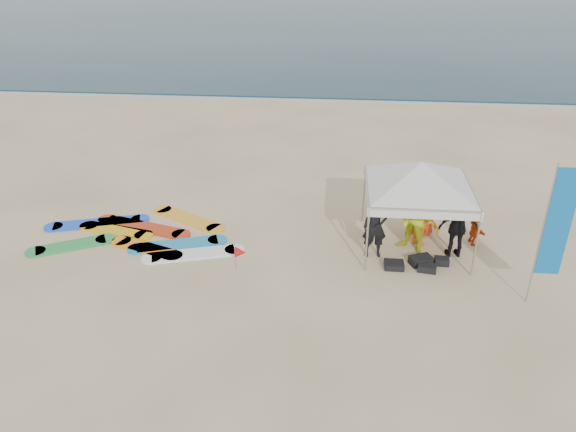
# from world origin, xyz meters

# --- Properties ---
(ground) EXTENTS (120.00, 120.00, 0.00)m
(ground) POSITION_xyz_m (0.00, 0.00, 0.00)
(ground) COLOR beige
(ground) RESTS_ON ground
(ocean) EXTENTS (160.00, 84.00, 0.08)m
(ocean) POSITION_xyz_m (0.00, 60.00, 0.04)
(ocean) COLOR #0C2633
(ocean) RESTS_ON ground
(shoreline_foam) EXTENTS (160.00, 1.20, 0.01)m
(shoreline_foam) POSITION_xyz_m (0.00, 18.20, 0.00)
(shoreline_foam) COLOR silver
(shoreline_foam) RESTS_ON ground
(person_black_a) EXTENTS (0.67, 0.47, 1.74)m
(person_black_a) POSITION_xyz_m (1.87, 2.85, 0.87)
(person_black_a) COLOR black
(person_black_a) RESTS_ON ground
(person_yellow) EXTENTS (1.19, 1.15, 1.94)m
(person_yellow) POSITION_xyz_m (2.94, 3.15, 0.97)
(person_yellow) COLOR #CBD81E
(person_yellow) RESTS_ON ground
(person_orange_a) EXTENTS (1.24, 1.21, 1.71)m
(person_orange_a) POSITION_xyz_m (3.16, 3.56, 0.85)
(person_orange_a) COLOR orange
(person_orange_a) RESTS_ON ground
(person_black_b) EXTENTS (1.06, 0.54, 1.73)m
(person_black_b) POSITION_xyz_m (4.02, 3.02, 0.86)
(person_black_b) COLOR black
(person_black_b) RESTS_ON ground
(person_orange_b) EXTENTS (0.99, 0.90, 1.70)m
(person_orange_b) POSITION_xyz_m (3.28, 4.12, 0.85)
(person_orange_b) COLOR red
(person_orange_b) RESTS_ON ground
(person_seated) EXTENTS (0.41, 0.88, 0.91)m
(person_seated) POSITION_xyz_m (4.65, 3.73, 0.46)
(person_seated) COLOR #DE4E13
(person_seated) RESTS_ON ground
(canopy_tent) EXTENTS (3.76, 3.76, 2.83)m
(canopy_tent) POSITION_xyz_m (2.97, 3.43, 2.46)
(canopy_tent) COLOR #A5A5A8
(canopy_tent) RESTS_ON ground
(feather_flag) EXTENTS (0.59, 0.04, 3.48)m
(feather_flag) POSITION_xyz_m (5.61, 1.08, 2.05)
(feather_flag) COLOR #A5A5A8
(feather_flag) RESTS_ON ground
(marker_pennant) EXTENTS (0.28, 0.28, 0.64)m
(marker_pennant) POSITION_xyz_m (-1.52, 1.86, 0.49)
(marker_pennant) COLOR #A5A5A8
(marker_pennant) RESTS_ON ground
(gear_pile) EXTENTS (1.68, 0.78, 0.22)m
(gear_pile) POSITION_xyz_m (3.01, 2.38, 0.10)
(gear_pile) COLOR black
(gear_pile) RESTS_ON ground
(surfboard_spread) EXTENTS (5.63, 3.31, 0.07)m
(surfboard_spread) POSITION_xyz_m (-4.58, 3.29, 0.04)
(surfboard_spread) COLOR white
(surfboard_spread) RESTS_ON ground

